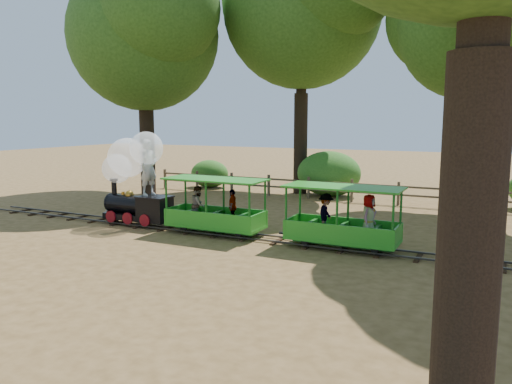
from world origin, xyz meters
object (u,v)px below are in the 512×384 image
at_px(carriage_front, 214,211).
at_px(carriage_rear, 343,222).
at_px(locomotive, 133,171).
at_px(fence, 330,187).

height_order(carriage_front, carriage_rear, same).
height_order(locomotive, carriage_front, locomotive).
distance_m(locomotive, carriage_rear, 7.46).
bearing_deg(carriage_front, fence, 81.50).
height_order(locomotive, carriage_rear, locomotive).
distance_m(carriage_rear, fence, 8.52).
height_order(carriage_rear, fence, carriage_rear).
relative_size(locomotive, carriage_front, 1.01).
xyz_separation_m(carriage_front, fence, (1.20, 8.00, -0.16)).
xyz_separation_m(locomotive, fence, (4.43, 7.92, -1.26)).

